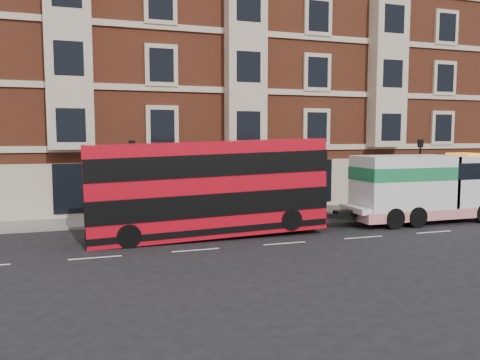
# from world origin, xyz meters

# --- Properties ---
(ground) EXTENTS (120.00, 120.00, 0.00)m
(ground) POSITION_xyz_m (0.00, 0.00, 0.00)
(ground) COLOR black
(ground) RESTS_ON ground
(sidewalk) EXTENTS (90.00, 3.00, 0.15)m
(sidewalk) POSITION_xyz_m (0.00, 7.50, 0.07)
(sidewalk) COLOR slate
(sidewalk) RESTS_ON ground
(victorian_terrace) EXTENTS (45.00, 12.00, 20.40)m
(victorian_terrace) POSITION_xyz_m (0.50, 15.00, 10.07)
(victorian_terrace) COLOR brown
(victorian_terrace) RESTS_ON ground
(lamp_post_west) EXTENTS (0.35, 0.15, 4.35)m
(lamp_post_west) POSITION_xyz_m (-6.00, 6.20, 2.68)
(lamp_post_west) COLOR black
(lamp_post_west) RESTS_ON sidewalk
(lamp_post_east) EXTENTS (0.35, 0.15, 4.35)m
(lamp_post_east) POSITION_xyz_m (12.00, 6.20, 2.68)
(lamp_post_east) COLOR black
(lamp_post_east) RESTS_ON sidewalk
(double_decker_bus) EXTENTS (11.05, 2.54, 4.47)m
(double_decker_bus) POSITION_xyz_m (-2.87, 2.39, 2.37)
(double_decker_bus) COLOR red
(double_decker_bus) RESTS_ON ground
(tow_truck) EXTENTS (8.84, 2.61, 3.68)m
(tow_truck) POSITION_xyz_m (9.19, 2.39, 1.95)
(tow_truck) COLOR silver
(tow_truck) RESTS_ON ground
(pedestrian) EXTENTS (0.77, 0.75, 1.78)m
(pedestrian) POSITION_xyz_m (-5.55, 6.23, 1.04)
(pedestrian) COLOR black
(pedestrian) RESTS_ON sidewalk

